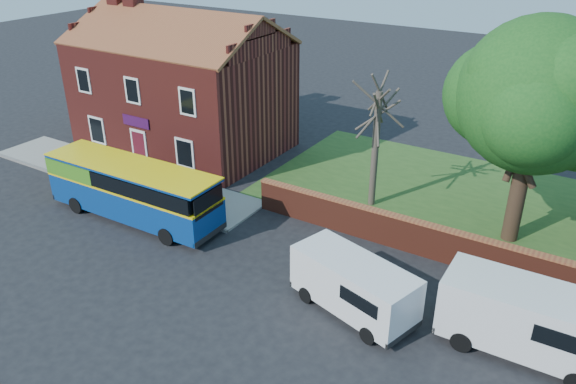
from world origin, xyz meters
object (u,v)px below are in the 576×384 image
Objects in this scene: bus at (128,187)px; van_near at (354,285)px; van_far at (529,318)px; large_tree at (540,100)px.

bus is 12.50m from van_near.
bus reaches higher than van_far.
van_far is 9.38m from large_tree.
van_far is at bearing -0.35° from bus.
van_far is at bearing -75.39° from large_tree.
van_near is 0.52× the size of large_tree.
large_tree is (3.86, 8.68, 5.36)m from van_near.
bus is 18.75m from large_tree.
van_near is 0.92× the size of van_far.
large_tree reaches higher than van_near.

